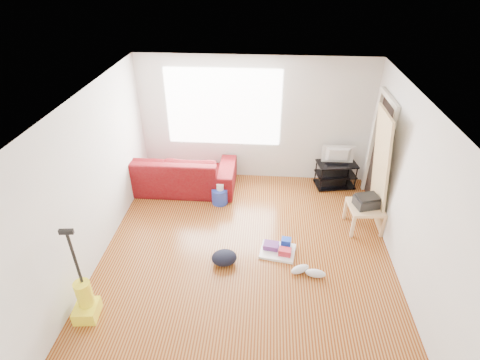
# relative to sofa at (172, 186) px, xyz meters

# --- Properties ---
(room) EXTENTS (4.51, 5.01, 2.51)m
(room) POSITION_rel_sofa_xyz_m (1.70, -1.80, 1.25)
(room) COLOR #622107
(room) RESTS_ON ground
(sofa) EXTENTS (2.57, 1.00, 0.75)m
(sofa) POSITION_rel_sofa_xyz_m (0.00, 0.00, 0.00)
(sofa) COLOR #5D0108
(sofa) RESTS_ON ground
(tv_stand) EXTENTS (0.82, 0.56, 0.52)m
(tv_stand) POSITION_rel_sofa_xyz_m (3.28, 0.27, 0.27)
(tv_stand) COLOR black
(tv_stand) RESTS_ON ground
(tv) EXTENTS (0.61, 0.08, 0.35)m
(tv) POSITION_rel_sofa_xyz_m (3.28, 0.27, 0.70)
(tv) COLOR black
(tv) RESTS_ON tv_stand
(side_table) EXTENTS (0.59, 0.59, 0.45)m
(side_table) POSITION_rel_sofa_xyz_m (3.58, -1.03, 0.38)
(side_table) COLOR tan
(side_table) RESTS_ON ground
(printer) EXTENTS (0.45, 0.39, 0.20)m
(printer) POSITION_rel_sofa_xyz_m (3.58, -1.03, 0.54)
(printer) COLOR black
(printer) RESTS_ON side_table
(bucket) EXTENTS (0.32, 0.32, 0.30)m
(bucket) POSITION_rel_sofa_xyz_m (1.05, -0.49, 0.00)
(bucket) COLOR #233AA5
(bucket) RESTS_ON ground
(toilet_paper) EXTENTS (0.13, 0.13, 0.12)m
(toilet_paper) POSITION_rel_sofa_xyz_m (1.06, -0.49, 0.21)
(toilet_paper) COLOR white
(toilet_paper) RESTS_ON bucket
(cleaning_tray) EXTENTS (0.60, 0.51, 0.19)m
(cleaning_tray) POSITION_rel_sofa_xyz_m (2.14, -1.76, 0.06)
(cleaning_tray) COLOR white
(cleaning_tray) RESTS_ON ground
(backpack) EXTENTS (0.44, 0.38, 0.21)m
(backpack) POSITION_rel_sofa_xyz_m (1.31, -2.07, 0.00)
(backpack) COLOR black
(backpack) RESTS_ON ground
(sneakers) EXTENTS (0.54, 0.27, 0.12)m
(sneakers) POSITION_rel_sofa_xyz_m (2.56, -2.21, 0.06)
(sneakers) COLOR silver
(sneakers) RESTS_ON ground
(vacuum) EXTENTS (0.32, 0.36, 1.39)m
(vacuum) POSITION_rel_sofa_xyz_m (-0.37, -3.14, 0.26)
(vacuum) COLOR yellow
(vacuum) RESTS_ON ground
(door_panel) EXTENTS (0.25, 0.81, 2.02)m
(door_panel) POSITION_rel_sofa_xyz_m (3.76, -0.80, 0.00)
(door_panel) COLOR tan
(door_panel) RESTS_ON ground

